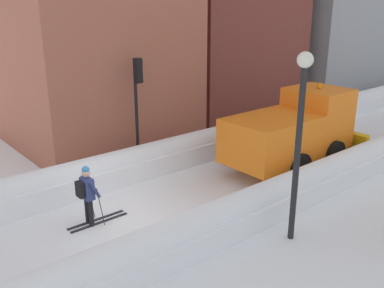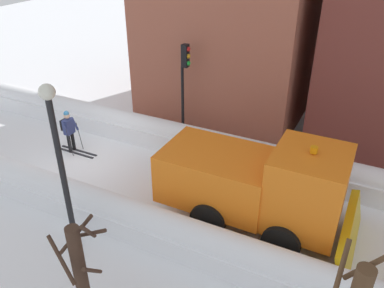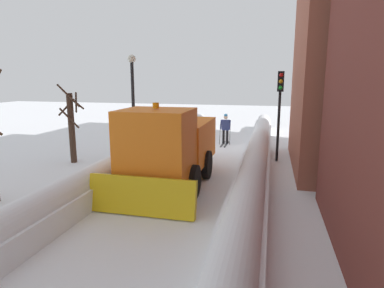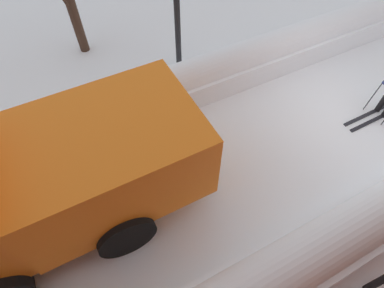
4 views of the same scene
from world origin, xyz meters
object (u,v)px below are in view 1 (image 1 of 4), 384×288
Objects in this scene: traffic_light_pole at (138,92)px; street_lamp at (300,125)px; plow_truck at (295,130)px; skier at (87,193)px.

street_lamp is at bearing 0.96° from traffic_light_pole.
plow_truck is 3.31× the size of skier.
traffic_light_pole reaches higher than skier.
plow_truck is 1.20× the size of street_lamp.
skier is (-0.89, -8.20, -0.48)m from plow_truck.
traffic_light_pole is at bearing -130.67° from plow_truck.
street_lamp is (7.14, 0.12, 0.25)m from traffic_light_pole.
street_lamp reaches higher than traffic_light_pole.
traffic_light_pole is at bearing 128.50° from skier.
skier is 5.13m from traffic_light_pole.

